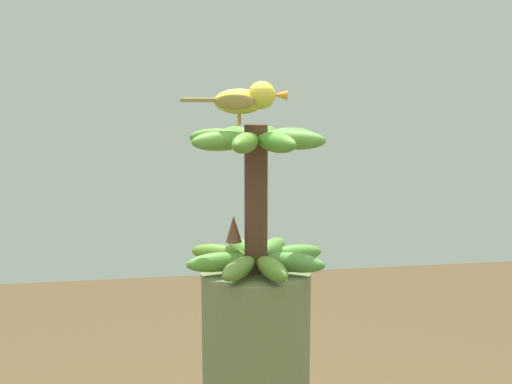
# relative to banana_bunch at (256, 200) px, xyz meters

# --- Properties ---
(banana_bunch) EXTENTS (0.33, 0.33, 0.33)m
(banana_bunch) POSITION_rel_banana_bunch_xyz_m (0.00, 0.00, 0.00)
(banana_bunch) COLOR #4C2D1E
(banana_bunch) RESTS_ON banana_tree
(perched_bird) EXTENTS (0.23, 0.09, 0.09)m
(perched_bird) POSITION_rel_banana_bunch_xyz_m (0.02, 0.01, 0.22)
(perched_bird) COLOR #C68933
(perched_bird) RESTS_ON banana_bunch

